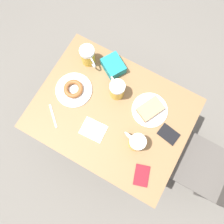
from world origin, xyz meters
name	(u,v)px	position (x,y,z in m)	size (l,w,h in m)	color
ground_plane	(112,130)	(0.00, 0.00, 0.00)	(8.00, 8.00, 0.00)	#666059
table	(112,115)	(0.00, 0.00, 0.69)	(0.77, 1.01, 0.76)	olive
chair	(221,174)	(-0.04, 0.87, 0.51)	(0.40, 0.40, 0.83)	#514C47
plate_with_cake	(150,109)	(-0.14, 0.21, 0.77)	(0.23, 0.23, 0.05)	silver
plate_with_donut	(74,89)	(-0.01, -0.30, 0.77)	(0.24, 0.24, 0.04)	silver
beer_mug_left	(88,56)	(-0.24, -0.32, 0.83)	(0.10, 0.14, 0.14)	gold
beer_mug_center	(117,89)	(-0.13, -0.04, 0.83)	(0.11, 0.13, 0.14)	gold
beer_mug_right	(136,142)	(0.10, 0.22, 0.83)	(0.10, 0.14, 0.14)	gold
napkin_folded	(93,130)	(0.16, -0.05, 0.76)	(0.13, 0.16, 0.00)	white
fork	(53,116)	(0.21, -0.32, 0.76)	(0.12, 0.13, 0.00)	silver
passport_near_edge	(169,134)	(-0.05, 0.38, 0.76)	(0.11, 0.14, 0.01)	black
passport_far_edge	(142,175)	(0.26, 0.35, 0.76)	(0.15, 0.12, 0.01)	maroon
blue_pouch	(113,66)	(-0.28, -0.15, 0.79)	(0.18, 0.19, 0.07)	teal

